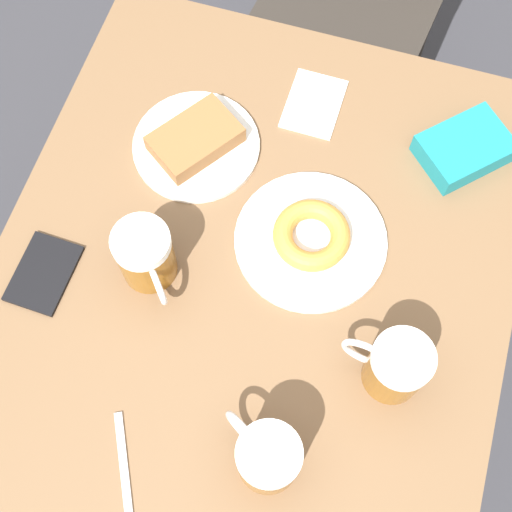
{
  "coord_description": "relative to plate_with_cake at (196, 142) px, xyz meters",
  "views": [
    {
      "loc": [
        0.13,
        -0.42,
        1.78
      ],
      "look_at": [
        0.0,
        0.0,
        0.72
      ],
      "focal_mm": 50.0,
      "sensor_mm": 36.0,
      "label": 1
    }
  ],
  "objects": [
    {
      "name": "ground_plane",
      "position": [
        0.16,
        -0.17,
        -0.72
      ],
      "size": [
        8.0,
        8.0,
        0.0
      ],
      "primitive_type": "plane",
      "color": "#333338"
    },
    {
      "name": "plate_with_donut",
      "position": [
        0.24,
        -0.12,
        -0.0
      ],
      "size": [
        0.25,
        0.25,
        0.04
      ],
      "color": "white",
      "rests_on": "table"
    },
    {
      "name": "blue_pouch",
      "position": [
        0.45,
        0.12,
        0.01
      ],
      "size": [
        0.18,
        0.18,
        0.04
      ],
      "rotation": [
        0.0,
        0.0,
        0.79
      ],
      "color": "teal",
      "rests_on": "table"
    },
    {
      "name": "plate_with_cake",
      "position": [
        0.0,
        0.0,
        0.0
      ],
      "size": [
        0.22,
        0.22,
        0.05
      ],
      "color": "white",
      "rests_on": "table"
    },
    {
      "name": "beer_mug_left",
      "position": [
        0.0,
        -0.24,
        0.04
      ],
      "size": [
        0.11,
        0.12,
        0.12
      ],
      "color": "#8C5619",
      "rests_on": "table"
    },
    {
      "name": "fork",
      "position": [
        0.07,
        -0.54,
        -0.01
      ],
      "size": [
        0.08,
        0.15,
        0.0
      ],
      "rotation": [
        0.0,
        0.0,
        3.62
      ],
      "color": "silver",
      "rests_on": "table"
    },
    {
      "name": "beer_mug_center",
      "position": [
        0.27,
        -0.47,
        0.04
      ],
      "size": [
        0.12,
        0.09,
        0.12
      ],
      "color": "#8C5619",
      "rests_on": "table"
    },
    {
      "name": "passport_near_edge",
      "position": [
        -0.16,
        -0.3,
        -0.01
      ],
      "size": [
        0.09,
        0.13,
        0.01
      ],
      "rotation": [
        0.0,
        0.0,
        6.25
      ],
      "color": "black",
      "rests_on": "table"
    },
    {
      "name": "table",
      "position": [
        0.16,
        -0.17,
        -0.08
      ],
      "size": [
        0.84,
        0.96,
        0.7
      ],
      "color": "brown",
      "rests_on": "ground_plane"
    },
    {
      "name": "beer_mug_right",
      "position": [
        0.41,
        -0.3,
        0.04
      ],
      "size": [
        0.13,
        0.09,
        0.12
      ],
      "color": "#8C5619",
      "rests_on": "table"
    },
    {
      "name": "napkin_folded",
      "position": [
        0.17,
        0.15,
        -0.01
      ],
      "size": [
        0.1,
        0.13,
        0.0
      ],
      "rotation": [
        0.0,
        0.0,
        1.56
      ],
      "color": "white",
      "rests_on": "table"
    }
  ]
}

